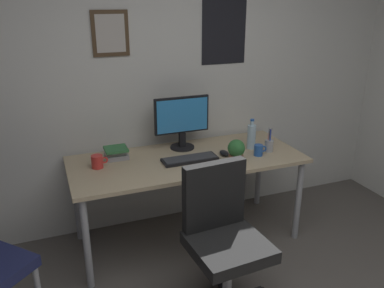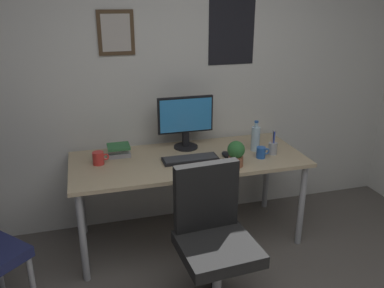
% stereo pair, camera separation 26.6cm
% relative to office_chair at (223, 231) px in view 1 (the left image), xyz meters
% --- Properties ---
extents(wall_back, '(4.40, 0.10, 2.60)m').
position_rel_office_chair_xyz_m(wall_back, '(0.05, 1.22, 0.77)').
color(wall_back, silver).
rests_on(wall_back, ground_plane).
extents(desk, '(1.81, 0.76, 0.73)m').
position_rel_office_chair_xyz_m(desk, '(0.05, 0.76, 0.13)').
color(desk, tan).
rests_on(desk, ground_plane).
extents(office_chair, '(0.56, 0.57, 0.95)m').
position_rel_office_chair_xyz_m(office_chair, '(0.00, 0.00, 0.00)').
color(office_chair, black).
rests_on(office_chair, ground_plane).
extents(monitor, '(0.46, 0.20, 0.43)m').
position_rel_office_chair_xyz_m(monitor, '(0.08, 0.98, 0.44)').
color(monitor, black).
rests_on(monitor, desk).
extents(keyboard, '(0.43, 0.15, 0.03)m').
position_rel_office_chair_xyz_m(keyboard, '(0.04, 0.70, 0.21)').
color(keyboard, black).
rests_on(keyboard, desk).
extents(computer_mouse, '(0.06, 0.11, 0.04)m').
position_rel_office_chair_xyz_m(computer_mouse, '(0.34, 0.71, 0.22)').
color(computer_mouse, black).
rests_on(computer_mouse, desk).
extents(water_bottle, '(0.07, 0.07, 0.25)m').
position_rel_office_chair_xyz_m(water_bottle, '(0.62, 0.77, 0.31)').
color(water_bottle, silver).
rests_on(water_bottle, desk).
extents(coffee_mug_near, '(0.11, 0.07, 0.09)m').
position_rel_office_chair_xyz_m(coffee_mug_near, '(0.60, 0.61, 0.25)').
color(coffee_mug_near, '#2659B2').
rests_on(coffee_mug_near, desk).
extents(coffee_mug_far, '(0.12, 0.09, 0.10)m').
position_rel_office_chair_xyz_m(coffee_mug_far, '(-0.64, 0.82, 0.25)').
color(coffee_mug_far, red).
rests_on(coffee_mug_far, desk).
extents(potted_plant, '(0.13, 0.13, 0.19)m').
position_rel_office_chair_xyz_m(potted_plant, '(0.34, 0.51, 0.31)').
color(potted_plant, brown).
rests_on(potted_plant, desk).
extents(pen_cup, '(0.07, 0.07, 0.20)m').
position_rel_office_chair_xyz_m(pen_cup, '(0.72, 0.66, 0.26)').
color(pen_cup, '#9EA0A5').
rests_on(pen_cup, desk).
extents(book_stack_left, '(0.17, 0.17, 0.09)m').
position_rel_office_chair_xyz_m(book_stack_left, '(-0.47, 0.96, 0.24)').
color(book_stack_left, gray).
rests_on(book_stack_left, desk).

